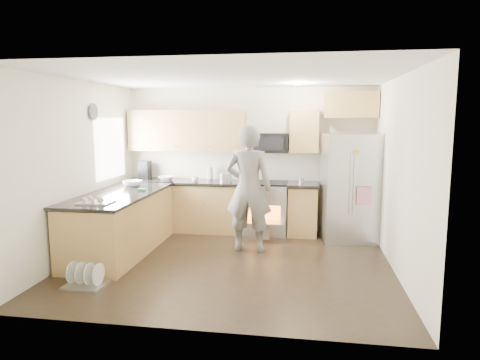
% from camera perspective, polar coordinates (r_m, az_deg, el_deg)
% --- Properties ---
extents(ground, '(4.50, 4.50, 0.00)m').
position_cam_1_polar(ground, '(6.23, -1.33, -10.98)').
color(ground, black).
rests_on(ground, ground).
extents(room_shell, '(4.54, 4.04, 2.62)m').
position_cam_1_polar(room_shell, '(5.92, -1.71, 4.60)').
color(room_shell, white).
rests_on(room_shell, ground).
extents(back_cabinet_run, '(4.45, 0.64, 2.50)m').
position_cam_1_polar(back_cabinet_run, '(7.79, -3.33, 0.19)').
color(back_cabinet_run, '#A07A40').
rests_on(back_cabinet_run, ground).
extents(peninsula, '(0.96, 2.36, 1.03)m').
position_cam_1_polar(peninsula, '(6.84, -15.62, -5.49)').
color(peninsula, '#A07A40').
rests_on(peninsula, ground).
extents(stove_range, '(0.76, 0.97, 1.79)m').
position_cam_1_polar(stove_range, '(7.64, 3.49, -2.16)').
color(stove_range, '#B7B7BC').
rests_on(stove_range, ground).
extents(refrigerator, '(0.98, 0.82, 1.80)m').
position_cam_1_polar(refrigerator, '(7.36, 14.39, -1.02)').
color(refrigerator, '#B7B7BC').
rests_on(refrigerator, ground).
extents(person, '(0.73, 0.49, 1.96)m').
position_cam_1_polar(person, '(6.57, 1.16, -1.13)').
color(person, gray).
rests_on(person, ground).
extents(dish_rack, '(0.51, 0.41, 0.30)m').
position_cam_1_polar(dish_rack, '(5.71, -19.87, -12.41)').
color(dish_rack, '#B7B7BC').
rests_on(dish_rack, ground).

